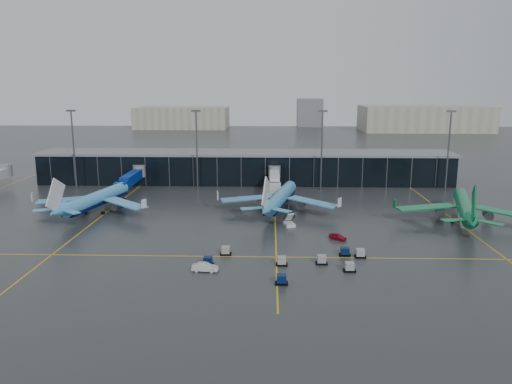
{
  "coord_description": "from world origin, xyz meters",
  "views": [
    {
      "loc": [
        8.79,
        -108.69,
        33.47
      ],
      "look_at": [
        5.0,
        18.0,
        6.0
      ],
      "focal_mm": 35.0,
      "sensor_mm": 36.0,
      "label": 1
    }
  ],
  "objects_px": {
    "airliner_klm_near": "(281,189)",
    "service_van_red": "(338,236)",
    "airliner_aer_lingus": "(466,198)",
    "mobile_airstair": "(289,223)",
    "baggage_carts": "(297,260)",
    "service_van_white": "(205,267)",
    "airliner_arkefly": "(96,191)"
  },
  "relations": [
    {
      "from": "airliner_arkefly",
      "to": "mobile_airstair",
      "type": "bearing_deg",
      "value": -1.35
    },
    {
      "from": "airliner_klm_near",
      "to": "service_van_red",
      "type": "relative_size",
      "value": 9.52
    },
    {
      "from": "airliner_aer_lingus",
      "to": "service_van_white",
      "type": "bearing_deg",
      "value": -133.36
    },
    {
      "from": "airliner_arkefly",
      "to": "airliner_klm_near",
      "type": "xyz_separation_m",
      "value": [
        48.84,
        2.85,
        0.05
      ]
    },
    {
      "from": "baggage_carts",
      "to": "mobile_airstair",
      "type": "height_order",
      "value": "mobile_airstair"
    },
    {
      "from": "airliner_aer_lingus",
      "to": "service_van_red",
      "type": "distance_m",
      "value": 37.01
    },
    {
      "from": "airliner_klm_near",
      "to": "baggage_carts",
      "type": "bearing_deg",
      "value": -74.06
    },
    {
      "from": "baggage_carts",
      "to": "mobile_airstair",
      "type": "bearing_deg",
      "value": 91.1
    },
    {
      "from": "service_van_red",
      "to": "airliner_arkefly",
      "type": "bearing_deg",
      "value": 111.05
    },
    {
      "from": "airliner_arkefly",
      "to": "airliner_klm_near",
      "type": "relative_size",
      "value": 0.99
    },
    {
      "from": "service_van_red",
      "to": "airliner_aer_lingus",
      "type": "bearing_deg",
      "value": -23.87
    },
    {
      "from": "baggage_carts",
      "to": "service_van_red",
      "type": "height_order",
      "value": "baggage_carts"
    },
    {
      "from": "service_van_white",
      "to": "service_van_red",
      "type": "bearing_deg",
      "value": -48.63
    },
    {
      "from": "airliner_klm_near",
      "to": "mobile_airstair",
      "type": "xyz_separation_m",
      "value": [
        1.88,
        -14.86,
        -5.14
      ]
    },
    {
      "from": "airliner_klm_near",
      "to": "service_van_red",
      "type": "bearing_deg",
      "value": -51.56
    },
    {
      "from": "airliner_arkefly",
      "to": "airliner_aer_lingus",
      "type": "bearing_deg",
      "value": 7.86
    },
    {
      "from": "airliner_arkefly",
      "to": "service_van_red",
      "type": "bearing_deg",
      "value": -8.08
    },
    {
      "from": "airliner_arkefly",
      "to": "service_van_red",
      "type": "relative_size",
      "value": 9.43
    },
    {
      "from": "airliner_klm_near",
      "to": "mobile_airstair",
      "type": "relative_size",
      "value": 10.48
    },
    {
      "from": "airliner_klm_near",
      "to": "baggage_carts",
      "type": "relative_size",
      "value": 1.21
    },
    {
      "from": "airliner_aer_lingus",
      "to": "airliner_klm_near",
      "type": "bearing_deg",
      "value": -175.88
    },
    {
      "from": "service_van_red",
      "to": "service_van_white",
      "type": "relative_size",
      "value": 0.84
    },
    {
      "from": "airliner_klm_near",
      "to": "mobile_airstair",
      "type": "bearing_deg",
      "value": -70.19
    },
    {
      "from": "baggage_carts",
      "to": "service_van_red",
      "type": "xyz_separation_m",
      "value": [
        9.78,
        15.77,
        -0.07
      ]
    },
    {
      "from": "baggage_carts",
      "to": "service_van_white",
      "type": "height_order",
      "value": "baggage_carts"
    },
    {
      "from": "mobile_airstair",
      "to": "airliner_klm_near",
      "type": "bearing_deg",
      "value": 81.75
    },
    {
      "from": "service_van_white",
      "to": "mobile_airstair",
      "type": "bearing_deg",
      "value": -23.89
    },
    {
      "from": "airliner_aer_lingus",
      "to": "baggage_carts",
      "type": "distance_m",
      "value": 53.39
    },
    {
      "from": "airliner_arkefly",
      "to": "service_van_white",
      "type": "bearing_deg",
      "value": -38.89
    },
    {
      "from": "baggage_carts",
      "to": "airliner_arkefly",
      "type": "bearing_deg",
      "value": 143.41
    },
    {
      "from": "airliner_arkefly",
      "to": "service_van_white",
      "type": "xyz_separation_m",
      "value": [
        34.26,
        -42.1,
        -5.07
      ]
    },
    {
      "from": "airliner_aer_lingus",
      "to": "baggage_carts",
      "type": "bearing_deg",
      "value": -127.86
    }
  ]
}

